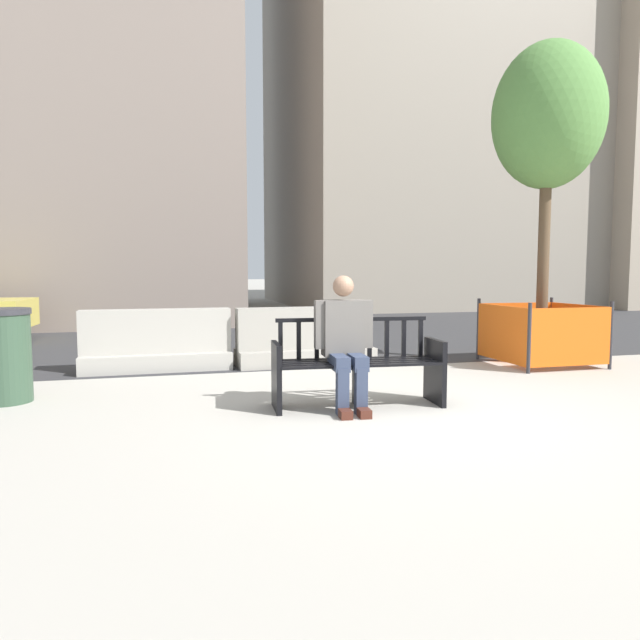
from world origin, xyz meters
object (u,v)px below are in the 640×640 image
at_px(street_tree, 548,118).
at_px(trash_bin, 4,355).
at_px(street_bench, 357,367).
at_px(jersey_barrier_left, 157,345).
at_px(construction_fence, 541,332).
at_px(jersey_barrier_centre, 305,341).
at_px(seated_person, 345,339).

distance_m(street_tree, trash_bin, 7.59).
xyz_separation_m(street_bench, jersey_barrier_left, (-2.00, 2.71, -0.06)).
relative_size(street_bench, construction_fence, 1.28).
distance_m(jersey_barrier_left, trash_bin, 2.22).
bearing_deg(jersey_barrier_left, jersey_barrier_centre, -1.90).
bearing_deg(jersey_barrier_centre, trash_bin, -156.10).
distance_m(seated_person, construction_fence, 4.04).
xyz_separation_m(construction_fence, trash_bin, (-6.92, -0.74, 0.02)).
relative_size(jersey_barrier_centre, trash_bin, 2.08).
height_order(jersey_barrier_centre, trash_bin, trash_bin).
bearing_deg(construction_fence, seated_person, -152.61).
xyz_separation_m(jersey_barrier_centre, street_tree, (3.35, -0.84, 3.19)).
height_order(street_tree, construction_fence, street_tree).
bearing_deg(street_bench, jersey_barrier_left, 126.44).
distance_m(seated_person, street_tree, 4.93).
distance_m(seated_person, trash_bin, 3.52).
relative_size(seated_person, construction_fence, 0.98).
height_order(jersey_barrier_left, trash_bin, trash_bin).
relative_size(seated_person, jersey_barrier_centre, 0.65).
height_order(street_tree, trash_bin, street_tree).
height_order(seated_person, trash_bin, seated_person).
bearing_deg(seated_person, street_tree, 27.39).
height_order(jersey_barrier_left, construction_fence, construction_fence).
relative_size(street_bench, jersey_barrier_centre, 0.85).
xyz_separation_m(street_bench, trash_bin, (-3.48, 1.06, 0.09)).
bearing_deg(jersey_barrier_centre, seated_person, -94.79).
height_order(street_bench, street_tree, street_tree).
bearing_deg(street_bench, seated_person, -161.96).
relative_size(jersey_barrier_centre, construction_fence, 1.51).
height_order(jersey_barrier_centre, construction_fence, construction_fence).
distance_m(street_bench, jersey_barrier_centre, 2.65).
xyz_separation_m(jersey_barrier_centre, trash_bin, (-3.56, -1.58, 0.15)).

